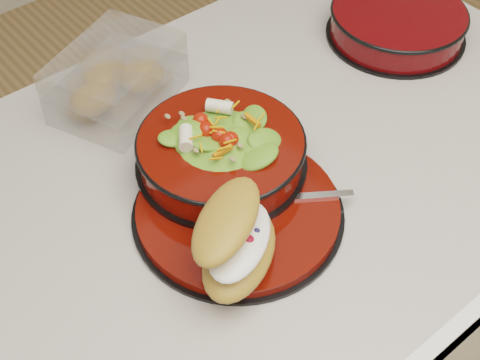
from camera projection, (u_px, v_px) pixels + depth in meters
island_counter at (235, 332)px, 1.29m from camera, size 1.24×0.74×0.90m
dinner_plate at (239, 210)px, 0.90m from camera, size 0.29×0.29×0.02m
salad_bowl at (221, 146)px, 0.92m from camera, size 0.24×0.24×0.10m
croissant at (236, 239)px, 0.80m from camera, size 0.17×0.16×0.09m
fork at (294, 197)px, 0.90m from camera, size 0.13×0.10×0.00m
pastry_box at (116, 79)px, 1.04m from camera, size 0.24×0.21×0.09m
extra_bowl at (398, 22)px, 1.17m from camera, size 0.25×0.25×0.05m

